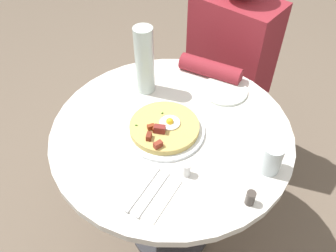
{
  "coord_description": "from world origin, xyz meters",
  "views": [
    {
      "loc": [
        -0.54,
        0.67,
        1.6
      ],
      "look_at": [
        0.01,
        0.01,
        0.74
      ],
      "focal_mm": 37.29,
      "sensor_mm": 36.0,
      "label": 1
    }
  ],
  "objects_px": {
    "breakfast_pizza": "(164,127)",
    "bread_plate": "(224,91)",
    "water_glass": "(271,158)",
    "pepper_shaker": "(250,198)",
    "dining_table": "(171,159)",
    "fork": "(143,189)",
    "pizza_plate": "(164,130)",
    "salt_shaker": "(186,169)",
    "water_bottle": "(145,61)",
    "knife": "(153,194)",
    "person_seated": "(227,79)"
  },
  "relations": [
    {
      "from": "knife",
      "to": "water_bottle",
      "type": "height_order",
      "value": "water_bottle"
    },
    {
      "from": "pizza_plate",
      "to": "fork",
      "type": "height_order",
      "value": "pizza_plate"
    },
    {
      "from": "dining_table",
      "to": "bread_plate",
      "type": "distance_m",
      "value": 0.34
    },
    {
      "from": "water_glass",
      "to": "pepper_shaker",
      "type": "height_order",
      "value": "water_glass"
    },
    {
      "from": "fork",
      "to": "salt_shaker",
      "type": "xyz_separation_m",
      "value": [
        -0.06,
        -0.13,
        0.02
      ]
    },
    {
      "from": "dining_table",
      "to": "bread_plate",
      "type": "relative_size",
      "value": 4.74
    },
    {
      "from": "breakfast_pizza",
      "to": "water_glass",
      "type": "bearing_deg",
      "value": -166.23
    },
    {
      "from": "knife",
      "to": "water_bottle",
      "type": "bearing_deg",
      "value": -145.28
    },
    {
      "from": "fork",
      "to": "knife",
      "type": "bearing_deg",
      "value": 90.0
    },
    {
      "from": "dining_table",
      "to": "water_bottle",
      "type": "xyz_separation_m",
      "value": [
        0.22,
        -0.1,
        0.3
      ]
    },
    {
      "from": "pizza_plate",
      "to": "water_glass",
      "type": "height_order",
      "value": "water_glass"
    },
    {
      "from": "water_bottle",
      "to": "salt_shaker",
      "type": "relative_size",
      "value": 5.61
    },
    {
      "from": "knife",
      "to": "salt_shaker",
      "type": "height_order",
      "value": "salt_shaker"
    },
    {
      "from": "fork",
      "to": "salt_shaker",
      "type": "height_order",
      "value": "salt_shaker"
    },
    {
      "from": "breakfast_pizza",
      "to": "bread_plate",
      "type": "bearing_deg",
      "value": -97.29
    },
    {
      "from": "water_bottle",
      "to": "pepper_shaker",
      "type": "relative_size",
      "value": 5.51
    },
    {
      "from": "pizza_plate",
      "to": "bread_plate",
      "type": "bearing_deg",
      "value": -97.44
    },
    {
      "from": "pizza_plate",
      "to": "knife",
      "type": "height_order",
      "value": "pizza_plate"
    },
    {
      "from": "breakfast_pizza",
      "to": "salt_shaker",
      "type": "height_order",
      "value": "breakfast_pizza"
    },
    {
      "from": "pizza_plate",
      "to": "dining_table",
      "type": "bearing_deg",
      "value": -110.67
    },
    {
      "from": "breakfast_pizza",
      "to": "water_glass",
      "type": "xyz_separation_m",
      "value": [
        -0.36,
        -0.09,
        0.03
      ]
    },
    {
      "from": "knife",
      "to": "salt_shaker",
      "type": "bearing_deg",
      "value": 157.21
    },
    {
      "from": "water_glass",
      "to": "person_seated",
      "type": "bearing_deg",
      "value": -48.98
    },
    {
      "from": "breakfast_pizza",
      "to": "salt_shaker",
      "type": "xyz_separation_m",
      "value": [
        -0.17,
        0.1,
        -0.0
      ]
    },
    {
      "from": "knife",
      "to": "pepper_shaker",
      "type": "distance_m",
      "value": 0.28
    },
    {
      "from": "breakfast_pizza",
      "to": "knife",
      "type": "distance_m",
      "value": 0.26
    },
    {
      "from": "pepper_shaker",
      "to": "dining_table",
      "type": "bearing_deg",
      "value": -13.52
    },
    {
      "from": "dining_table",
      "to": "salt_shaker",
      "type": "xyz_separation_m",
      "value": [
        -0.16,
        0.12,
        0.19
      ]
    },
    {
      "from": "fork",
      "to": "pepper_shaker",
      "type": "bearing_deg",
      "value": 111.79
    },
    {
      "from": "person_seated",
      "to": "pepper_shaker",
      "type": "relative_size",
      "value": 23.16
    },
    {
      "from": "pizza_plate",
      "to": "breakfast_pizza",
      "type": "distance_m",
      "value": 0.02
    },
    {
      "from": "salt_shaker",
      "to": "bread_plate",
      "type": "bearing_deg",
      "value": -72.57
    },
    {
      "from": "fork",
      "to": "knife",
      "type": "distance_m",
      "value": 0.04
    },
    {
      "from": "fork",
      "to": "person_seated",
      "type": "bearing_deg",
      "value": -175.1
    },
    {
      "from": "bread_plate",
      "to": "knife",
      "type": "height_order",
      "value": "bread_plate"
    },
    {
      "from": "water_glass",
      "to": "salt_shaker",
      "type": "xyz_separation_m",
      "value": [
        0.19,
        0.18,
        -0.03
      ]
    },
    {
      "from": "person_seated",
      "to": "pizza_plate",
      "type": "xyz_separation_m",
      "value": [
        -0.12,
        0.64,
        0.22
      ]
    },
    {
      "from": "dining_table",
      "to": "fork",
      "type": "relative_size",
      "value": 4.75
    },
    {
      "from": "bread_plate",
      "to": "salt_shaker",
      "type": "relative_size",
      "value": 3.75
    },
    {
      "from": "pepper_shaker",
      "to": "fork",
      "type": "bearing_deg",
      "value": 31.87
    },
    {
      "from": "person_seated",
      "to": "fork",
      "type": "distance_m",
      "value": 0.92
    },
    {
      "from": "bread_plate",
      "to": "water_glass",
      "type": "xyz_separation_m",
      "value": [
        -0.32,
        0.23,
        0.05
      ]
    },
    {
      "from": "pizza_plate",
      "to": "salt_shaker",
      "type": "distance_m",
      "value": 0.2
    },
    {
      "from": "dining_table",
      "to": "water_glass",
      "type": "relative_size",
      "value": 8.18
    },
    {
      "from": "pizza_plate",
      "to": "fork",
      "type": "bearing_deg",
      "value": 115.44
    },
    {
      "from": "water_bottle",
      "to": "water_glass",
      "type": "bearing_deg",
      "value": 175.44
    },
    {
      "from": "pizza_plate",
      "to": "knife",
      "type": "bearing_deg",
      "value": 123.0
    },
    {
      "from": "knife",
      "to": "salt_shaker",
      "type": "xyz_separation_m",
      "value": [
        -0.03,
        -0.12,
        0.02
      ]
    },
    {
      "from": "person_seated",
      "to": "water_bottle",
      "type": "relative_size",
      "value": 4.2
    },
    {
      "from": "water_bottle",
      "to": "bread_plate",
      "type": "bearing_deg",
      "value": -143.08
    }
  ]
}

